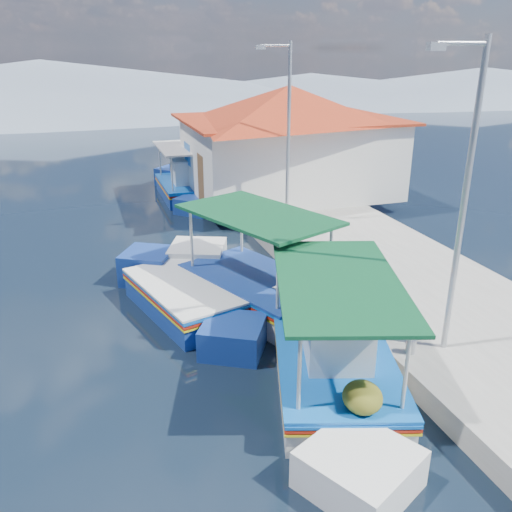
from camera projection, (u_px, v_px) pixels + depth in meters
name	position (u px, v px, depth m)	size (l,w,h in m)	color
ground	(265.00, 488.00, 8.21)	(160.00, 160.00, 0.00)	black
quay	(393.00, 277.00, 15.15)	(5.00, 44.00, 0.50)	#A5A29A
bollards	(339.00, 284.00, 13.73)	(0.20, 17.20, 0.30)	#A5A8AD
main_caique	(331.00, 360.00, 10.66)	(3.71, 7.32, 2.52)	silver
caique_green_canopy	(258.00, 289.00, 14.02)	(4.01, 6.83, 2.77)	silver
caique_blue_hull	(186.00, 299.00, 13.68)	(3.05, 6.28, 1.16)	navy
caique_far	(185.00, 187.00, 24.08)	(2.15, 7.16, 2.51)	navy
harbor_building	(289.00, 138.00, 22.30)	(10.49, 10.49, 4.40)	white
lamp_post_near	(462.00, 189.00, 9.90)	(1.21, 0.14, 6.00)	#A5A8AD
lamp_post_far	(286.00, 126.00, 17.88)	(1.21, 0.14, 6.00)	#A5A8AD
mountain_ridge	(155.00, 89.00, 59.00)	(171.40, 96.00, 5.50)	gray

